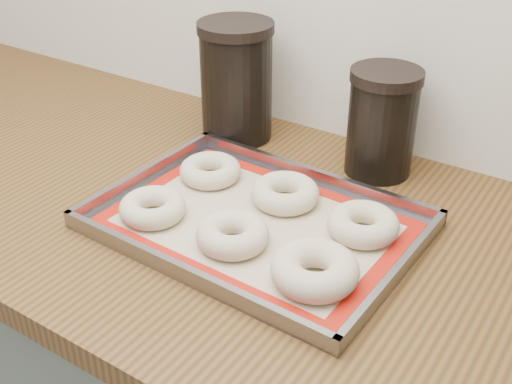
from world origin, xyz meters
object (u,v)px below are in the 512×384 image
Objects in this scene: bagel_back_right at (363,224)px; bagel_front_left at (153,208)px; bagel_back_left at (210,170)px; bagel_front_mid at (233,234)px; baking_tray at (256,223)px; bagel_front_right at (315,270)px; canister_left at (236,81)px; bagel_back_mid at (285,193)px; canister_mid at (382,122)px.

bagel_front_left is at bearing -155.08° from bagel_back_right.
bagel_front_left is 0.99× the size of bagel_back_left.
bagel_front_mid is at bearing 2.65° from bagel_front_left.
bagel_front_right is (0.14, -0.07, 0.02)m from baking_tray.
baking_tray is at bearing -49.98° from canister_left.
canister_left reaches higher than bagel_front_right.
bagel_front_mid is 1.02× the size of bagel_back_left.
canister_left reaches higher than bagel_back_right.
bagel_back_mid is 0.21m from canister_mid.
bagel_front_right is (0.14, -0.01, 0.00)m from bagel_front_mid.
canister_mid is at bearing 4.16° from canister_left.
baking_tray is at bearing 152.48° from bagel_front_right.
bagel_back_mid reaches higher than bagel_front_left.
bagel_back_right is at bearing -5.17° from bagel_back_mid.
bagel_front_left is 0.46× the size of canister_left.
baking_tray is at bearing -93.74° from bagel_back_mid.
bagel_front_right is 1.09× the size of bagel_back_mid.
bagel_back_mid is 0.27m from canister_left.
bagel_back_right is 0.22m from canister_mid.
bagel_back_right reaches higher than bagel_back_left.
bagel_back_mid is 0.59× the size of canister_mid.
bagel_back_mid is 0.49× the size of canister_left.
bagel_back_right is 0.48× the size of canister_left.
bagel_front_right is at bearing -42.50° from canister_left.
bagel_back_left is 0.29m from canister_mid.
bagel_front_right is at bearing -47.76° from bagel_back_mid.
baking_tray is 0.33m from canister_left.
baking_tray is 0.16m from bagel_back_right.
bagel_back_left is at bearing -69.65° from canister_left.
canister_mid is (-0.06, 0.19, 0.07)m from bagel_back_right.
bagel_back_mid is at bearing 44.89° from bagel_front_left.
bagel_front_left is 0.20m from bagel_back_mid.
bagel_front_left is 0.32m from canister_left.
canister_left is 0.28m from canister_mid.
baking_tray is 0.16m from bagel_front_left.
baking_tray is at bearing -107.09° from canister_mid.
bagel_front_mid reaches higher than bagel_back_left.
bagel_back_mid is at bearing 1.75° from bagel_back_left.
canister_left is at bearing -175.84° from canister_mid.
bagel_back_right is at bearing 23.44° from baking_tray.
bagel_back_left is 0.98× the size of bagel_back_right.
canister_mid is at bearing 76.48° from bagel_front_mid.
bagel_front_right is at bearing -79.79° from canister_mid.
bagel_front_right is 1.12× the size of bagel_back_right.
canister_mid is (0.07, 0.18, 0.07)m from bagel_back_mid.
canister_mid reaches higher than bagel_front_right.
bagel_front_left is at bearing -123.85° from canister_mid.
canister_mid reaches higher than bagel_front_mid.
bagel_back_mid is 0.14m from bagel_back_right.
bagel_front_mid is 0.57× the size of canister_mid.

